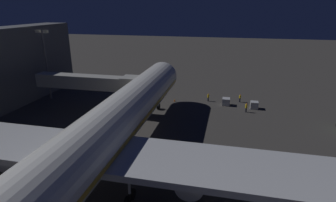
# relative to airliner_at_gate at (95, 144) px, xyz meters

# --- Properties ---
(ground_plane) EXTENTS (320.00, 320.00, 0.00)m
(ground_plane) POSITION_rel_airliner_at_gate_xyz_m (0.00, -8.44, -5.88)
(ground_plane) COLOR #383533
(airliner_at_gate) EXTENTS (54.80, 66.85, 18.37)m
(airliner_at_gate) POSITION_rel_airliner_at_gate_xyz_m (0.00, 0.00, 0.00)
(airliner_at_gate) COLOR silver
(airliner_at_gate) RESTS_ON ground_plane
(jet_bridge) EXTENTS (20.97, 3.40, 7.53)m
(jet_bridge) POSITION_rel_airliner_at_gate_xyz_m (11.32, -22.39, 0.11)
(jet_bridge) COLOR #9E9E99
(jet_bridge) RESTS_ON ground_plane
(apron_floodlight_mast) EXTENTS (2.90, 0.50, 15.08)m
(apron_floodlight_mast) POSITION_rel_airliner_at_gate_xyz_m (25.50, -27.88, 3.05)
(apron_floodlight_mast) COLOR #59595E
(apron_floodlight_mast) RESTS_ON ground_plane
(baggage_container_near_belt) EXTENTS (1.52, 1.50, 1.47)m
(baggage_container_near_belt) POSITION_rel_airliner_at_gate_xyz_m (-18.91, -31.27, -5.14)
(baggage_container_near_belt) COLOR #B7BABF
(baggage_container_near_belt) RESTS_ON ground_plane
(baggage_container_mid_row) EXTENTS (1.55, 1.72, 1.51)m
(baggage_container_mid_row) POSITION_rel_airliner_at_gate_xyz_m (-13.26, -32.13, -5.13)
(baggage_container_mid_row) COLOR #B7BABF
(baggage_container_mid_row) RESTS_ON ground_plane
(ground_crew_near_nose_gear) EXTENTS (0.40, 0.40, 1.78)m
(ground_crew_near_nose_gear) POSITION_rel_airliner_at_gate_xyz_m (-9.37, -33.81, -4.90)
(ground_crew_near_nose_gear) COLOR black
(ground_crew_near_nose_gear) RESTS_ON ground_plane
(ground_crew_marshaller_fwd) EXTENTS (0.40, 0.40, 1.88)m
(ground_crew_marshaller_fwd) POSITION_rel_airliner_at_gate_xyz_m (-17.22, -28.80, -4.84)
(ground_crew_marshaller_fwd) COLOR black
(ground_crew_marshaller_fwd) RESTS_ON ground_plane
(ground_crew_under_port_wing) EXTENTS (0.40, 0.40, 1.77)m
(ground_crew_under_port_wing) POSITION_rel_airliner_at_gate_xyz_m (-16.15, -34.76, -4.91)
(ground_crew_under_port_wing) COLOR black
(ground_crew_under_port_wing) RESTS_ON ground_plane
(traffic_cone_nose_port) EXTENTS (0.36, 0.36, 0.55)m
(traffic_cone_nose_port) POSITION_rel_airliner_at_gate_xyz_m (-2.20, -32.05, -5.61)
(traffic_cone_nose_port) COLOR orange
(traffic_cone_nose_port) RESTS_ON ground_plane
(traffic_cone_nose_starboard) EXTENTS (0.36, 0.36, 0.55)m
(traffic_cone_nose_starboard) POSITION_rel_airliner_at_gate_xyz_m (2.20, -32.05, -5.61)
(traffic_cone_nose_starboard) COLOR orange
(traffic_cone_nose_starboard) RESTS_ON ground_plane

